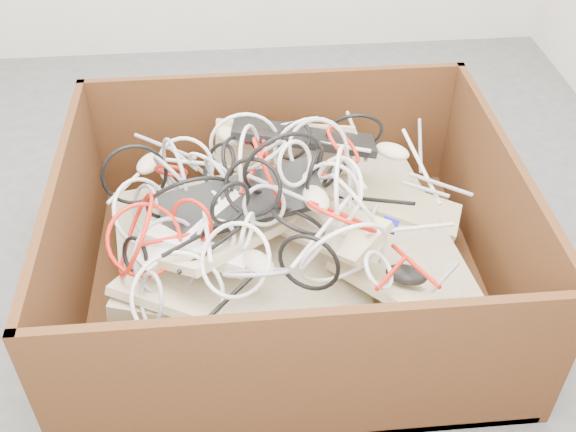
{
  "coord_description": "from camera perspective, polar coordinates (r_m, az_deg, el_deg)",
  "views": [
    {
      "loc": [
        -0.06,
        -1.68,
        1.61
      ],
      "look_at": [
        0.08,
        -0.16,
        0.3
      ],
      "focal_mm": 42.52,
      "sensor_mm": 36.0,
      "label": 1
    }
  ],
  "objects": [
    {
      "name": "power_strip_left",
      "position": [
        1.89,
        -8.14,
        -1.13
      ],
      "size": [
        0.3,
        0.25,
        0.14
      ],
      "primitive_type": "cube",
      "rotation": [
        0.14,
        -0.26,
        0.64
      ],
      "color": "white",
      "rests_on": "keyboard_pile"
    },
    {
      "name": "cardboard_box",
      "position": [
        2.11,
        -0.48,
        -3.95
      ],
      "size": [
        1.29,
        1.08,
        0.51
      ],
      "color": "#37210D",
      "rests_on": "ground"
    },
    {
      "name": "keyboard_pile",
      "position": [
        2.02,
        0.55,
        -0.59
      ],
      "size": [
        1.1,
        0.9,
        0.35
      ],
      "color": "#C5B38B",
      "rests_on": "cardboard_box"
    },
    {
      "name": "ground",
      "position": [
        2.32,
        -2.23,
        -3.11
      ],
      "size": [
        3.0,
        3.0,
        0.0
      ],
      "primitive_type": "plane",
      "color": "#48484A",
      "rests_on": "ground"
    },
    {
      "name": "mice_scatter",
      "position": [
        1.96,
        -1.66,
        0.34
      ],
      "size": [
        0.89,
        0.84,
        0.19
      ],
      "color": "beige",
      "rests_on": "keyboard_pile"
    },
    {
      "name": "vga_plug",
      "position": [
        1.91,
        8.45,
        -0.77
      ],
      "size": [
        0.06,
        0.06,
        0.03
      ],
      "primitive_type": "cube",
      "rotation": [
        0.09,
        0.14,
        -0.52
      ],
      "color": "#0B0BA9",
      "rests_on": "keyboard_pile"
    },
    {
      "name": "power_strip_right",
      "position": [
        1.86,
        -7.77,
        -2.82
      ],
      "size": [
        0.3,
        0.16,
        0.1
      ],
      "primitive_type": "cube",
      "rotation": [
        -0.1,
        0.17,
        -0.38
      ],
      "color": "white",
      "rests_on": "keyboard_pile"
    },
    {
      "name": "cable_tangle",
      "position": [
        1.91,
        -3.2,
        1.56
      ],
      "size": [
        1.13,
        0.89,
        0.47
      ],
      "color": "#96959B",
      "rests_on": "keyboard_pile"
    }
  ]
}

